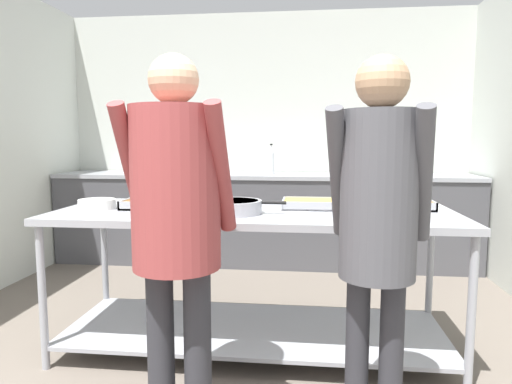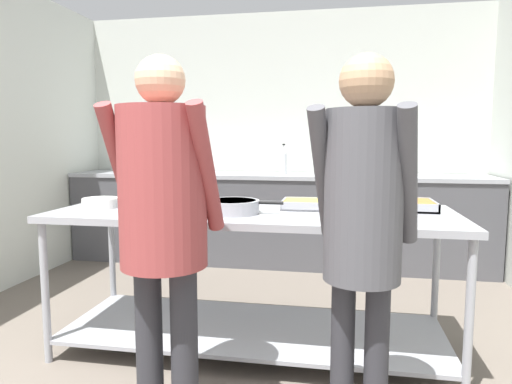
% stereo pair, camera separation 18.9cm
% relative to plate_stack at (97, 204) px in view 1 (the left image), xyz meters
% --- Properties ---
extents(wall_rear, '(4.45, 0.06, 2.65)m').
position_rel_plate_stack_xyz_m(wall_rear, '(0.82, 2.42, 0.43)').
color(wall_rear, silver).
rests_on(wall_rear, ground_plane).
extents(back_counter, '(4.29, 0.65, 0.94)m').
position_rel_plate_stack_xyz_m(back_counter, '(0.82, 2.05, -0.43)').
color(back_counter, '#4C4C51').
rests_on(back_counter, ground_plane).
extents(serving_counter, '(2.39, 0.89, 0.87)m').
position_rel_plate_stack_xyz_m(serving_counter, '(0.97, 0.06, -0.31)').
color(serving_counter, '#9EA0A8').
rests_on(serving_counter, ground_plane).
extents(plate_stack, '(0.23, 0.23, 0.06)m').
position_rel_plate_stack_xyz_m(plate_stack, '(0.00, 0.00, 0.00)').
color(plate_stack, white).
rests_on(plate_stack, serving_counter).
extents(serving_tray_vegetables, '(0.45, 0.28, 0.05)m').
position_rel_plate_stack_xyz_m(serving_tray_vegetables, '(0.38, 0.09, -0.00)').
color(serving_tray_vegetables, '#9EA0A8').
rests_on(serving_tray_vegetables, serving_counter).
extents(sauce_pan, '(0.46, 0.32, 0.08)m').
position_rel_plate_stack_xyz_m(sauce_pan, '(0.87, -0.08, 0.01)').
color(sauce_pan, '#9EA0A8').
rests_on(sauce_pan, serving_counter).
extents(serving_tray_roast, '(0.46, 0.27, 0.05)m').
position_rel_plate_stack_xyz_m(serving_tray_roast, '(1.36, 0.19, -0.00)').
color(serving_tray_roast, '#9EA0A8').
rests_on(serving_tray_roast, serving_counter).
extents(serving_tray_greens, '(0.42, 0.34, 0.05)m').
position_rel_plate_stack_xyz_m(serving_tray_greens, '(1.84, 0.27, -0.00)').
color(serving_tray_greens, '#9EA0A8').
rests_on(serving_tray_greens, serving_counter).
extents(guest_serving_left, '(0.49, 0.38, 1.64)m').
position_rel_plate_stack_xyz_m(guest_serving_left, '(0.73, -0.78, 0.11)').
color(guest_serving_left, '#2D2D33').
rests_on(guest_serving_left, ground_plane).
extents(guest_serving_right, '(0.46, 0.39, 1.62)m').
position_rel_plate_stack_xyz_m(guest_serving_right, '(1.57, -0.79, 0.12)').
color(guest_serving_right, '#2D2D33').
rests_on(guest_serving_right, ground_plane).
extents(water_bottle, '(0.07, 0.07, 0.31)m').
position_rel_plate_stack_xyz_m(water_bottle, '(0.91, 2.07, 0.18)').
color(water_bottle, silver).
rests_on(water_bottle, back_counter).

